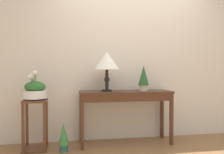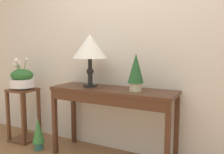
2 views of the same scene
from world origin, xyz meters
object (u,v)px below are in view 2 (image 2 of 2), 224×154
at_px(console_table, 111,99).
at_px(table_lamp, 90,48).
at_px(potted_plant_on_console, 136,71).
at_px(pedestal_stand_left, 24,115).
at_px(potted_plant_floor, 38,133).
at_px(planter_bowl_wide, 22,78).

bearing_deg(console_table, table_lamp, 174.94).
bearing_deg(table_lamp, potted_plant_on_console, -2.39).
height_order(table_lamp, pedestal_stand_left, table_lamp).
bearing_deg(potted_plant_floor, pedestal_stand_left, 159.72).
relative_size(console_table, potted_plant_on_console, 3.59).
height_order(console_table, planter_bowl_wide, planter_bowl_wide).
height_order(pedestal_stand_left, potted_plant_floor, pedestal_stand_left).
bearing_deg(potted_plant_on_console, pedestal_stand_left, -178.87).
relative_size(console_table, pedestal_stand_left, 1.97).
relative_size(table_lamp, potted_plant_floor, 1.48).
height_order(console_table, potted_plant_floor, console_table).
bearing_deg(potted_plant_on_console, planter_bowl_wide, -178.81).
distance_m(table_lamp, potted_plant_floor, 1.20).
relative_size(console_table, potted_plant_floor, 3.50).
bearing_deg(console_table, potted_plant_on_console, 0.34).
relative_size(table_lamp, planter_bowl_wide, 1.44).
bearing_deg(pedestal_stand_left, console_table, 1.30).
xyz_separation_m(planter_bowl_wide, potted_plant_floor, (0.39, -0.14, -0.62)).
height_order(potted_plant_on_console, pedestal_stand_left, potted_plant_on_console).
relative_size(potted_plant_on_console, pedestal_stand_left, 0.55).
xyz_separation_m(potted_plant_on_console, planter_bowl_wide, (-1.55, -0.03, -0.16)).
bearing_deg(potted_plant_floor, potted_plant_on_console, 8.41).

